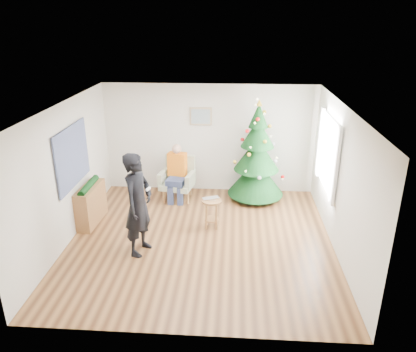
# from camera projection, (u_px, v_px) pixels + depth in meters

# --- Properties ---
(floor) EXTENTS (5.00, 5.00, 0.00)m
(floor) POSITION_uv_depth(u_px,v_px,m) (201.00, 240.00, 7.82)
(floor) COLOR brown
(floor) RESTS_ON ground
(ceiling) EXTENTS (5.00, 5.00, 0.00)m
(ceiling) POSITION_uv_depth(u_px,v_px,m) (200.00, 107.00, 6.86)
(ceiling) COLOR white
(ceiling) RESTS_ON wall_back
(wall_back) EXTENTS (5.00, 0.00, 5.00)m
(wall_back) POSITION_uv_depth(u_px,v_px,m) (209.00, 139.00, 9.66)
(wall_back) COLOR silver
(wall_back) RESTS_ON floor
(wall_front) EXTENTS (5.00, 0.00, 5.00)m
(wall_front) POSITION_uv_depth(u_px,v_px,m) (183.00, 253.00, 5.02)
(wall_front) COLOR silver
(wall_front) RESTS_ON floor
(wall_left) EXTENTS (0.00, 5.00, 5.00)m
(wall_left) POSITION_uv_depth(u_px,v_px,m) (66.00, 174.00, 7.50)
(wall_left) COLOR silver
(wall_left) RESTS_ON floor
(wall_right) EXTENTS (0.00, 5.00, 5.00)m
(wall_right) POSITION_uv_depth(u_px,v_px,m) (341.00, 181.00, 7.18)
(wall_right) COLOR silver
(wall_right) RESTS_ON floor
(window_panel) EXTENTS (0.04, 1.30, 1.40)m
(window_panel) POSITION_uv_depth(u_px,v_px,m) (328.00, 153.00, 8.03)
(window_panel) COLOR white
(window_panel) RESTS_ON wall_right
(curtains) EXTENTS (0.05, 1.75, 1.50)m
(curtains) POSITION_uv_depth(u_px,v_px,m) (327.00, 153.00, 8.03)
(curtains) COLOR white
(curtains) RESTS_ON wall_right
(christmas_tree) EXTENTS (1.30, 1.30, 2.35)m
(christmas_tree) POSITION_uv_depth(u_px,v_px,m) (257.00, 156.00, 9.25)
(christmas_tree) COLOR #3F2816
(christmas_tree) RESTS_ON floor
(stool) EXTENTS (0.41, 0.41, 0.61)m
(stool) POSITION_uv_depth(u_px,v_px,m) (212.00, 213.00, 8.19)
(stool) COLOR brown
(stool) RESTS_ON floor
(laptop) EXTENTS (0.39, 0.33, 0.03)m
(laptop) POSITION_uv_depth(u_px,v_px,m) (212.00, 199.00, 8.08)
(laptop) COLOR silver
(laptop) RESTS_ON stool
(armchair) EXTENTS (0.85, 0.81, 1.00)m
(armchair) POSITION_uv_depth(u_px,v_px,m) (178.00, 184.00, 9.50)
(armchair) COLOR #A2AD8C
(armchair) RESTS_ON floor
(seated_person) EXTENTS (0.47, 0.64, 1.31)m
(seated_person) POSITION_uv_depth(u_px,v_px,m) (177.00, 172.00, 9.34)
(seated_person) COLOR navy
(seated_person) RESTS_ON armchair
(standing_man) EXTENTS (0.63, 0.79, 1.90)m
(standing_man) POSITION_uv_depth(u_px,v_px,m) (138.00, 204.00, 7.11)
(standing_man) COLOR black
(standing_man) RESTS_ON floor
(game_controller) EXTENTS (0.07, 0.13, 0.04)m
(game_controller) POSITION_uv_depth(u_px,v_px,m) (148.00, 189.00, 6.96)
(game_controller) COLOR white
(game_controller) RESTS_ON standing_man
(console) EXTENTS (0.35, 1.01, 0.80)m
(console) POSITION_uv_depth(u_px,v_px,m) (91.00, 205.00, 8.37)
(console) COLOR brown
(console) RESTS_ON floor
(garland) EXTENTS (0.14, 0.90, 0.14)m
(garland) POSITION_uv_depth(u_px,v_px,m) (89.00, 186.00, 8.21)
(garland) COLOR black
(garland) RESTS_ON console
(tapestry) EXTENTS (0.03, 1.50, 1.15)m
(tapestry) POSITION_uv_depth(u_px,v_px,m) (72.00, 156.00, 7.68)
(tapestry) COLOR black
(tapestry) RESTS_ON wall_left
(framed_picture) EXTENTS (0.52, 0.05, 0.42)m
(framed_picture) POSITION_uv_depth(u_px,v_px,m) (201.00, 116.00, 9.43)
(framed_picture) COLOR tan
(framed_picture) RESTS_ON wall_back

